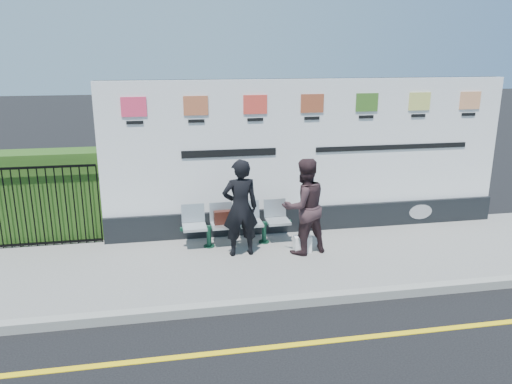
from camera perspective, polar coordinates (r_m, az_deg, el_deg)
ground at (r=6.91m, az=10.98°, el=-16.15°), size 80.00×80.00×0.00m
pavement at (r=8.98m, az=5.21°, el=-7.64°), size 14.00×3.00×0.12m
kerb at (r=7.69m, az=8.27°, el=-11.91°), size 14.00×0.18×0.14m
yellow_line at (r=6.91m, az=10.99°, el=-16.12°), size 14.00×0.10×0.01m
billboard at (r=9.93m, az=6.09°, el=2.89°), size 8.00×0.30×3.00m
hedge at (r=10.33m, az=-22.90°, el=-0.36°), size 2.35×0.70×1.70m
railing at (r=9.93m, az=-23.37°, el=-1.51°), size 2.05×0.06×1.54m
bench at (r=9.36m, az=-2.20°, el=-4.78°), size 2.01×0.58×0.43m
woman_left at (r=8.70m, az=-1.81°, el=-1.83°), size 0.66×0.45×1.74m
woman_right at (r=8.84m, az=5.51°, el=-1.65°), size 0.98×0.85×1.73m
handbag_brown at (r=9.21m, az=-3.83°, el=-2.92°), size 0.32×0.16×0.25m
carrier_bag_white at (r=9.08m, az=5.34°, el=-5.94°), size 0.31×0.18×0.31m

